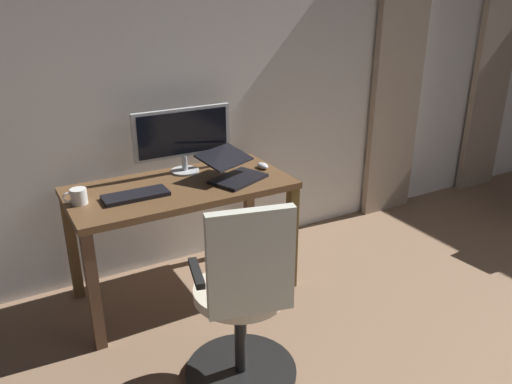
{
  "coord_description": "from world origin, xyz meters",
  "views": [
    {
      "loc": [
        2.63,
        -0.25,
        1.84
      ],
      "look_at": [
        1.46,
        -2.32,
        0.87
      ],
      "focal_mm": 35.46,
      "sensor_mm": 36.0,
      "label": 1
    }
  ],
  "objects_px": {
    "desk": "(181,201)",
    "mug_tea": "(78,196)",
    "office_chair": "(243,307)",
    "computer_keyboard": "(136,195)",
    "cell_phone_face_up": "(226,163)",
    "laptop": "(233,171)",
    "computer_monitor": "(183,135)",
    "computer_mouse": "(263,166)"
  },
  "relations": [
    {
      "from": "desk",
      "to": "mug_tea",
      "type": "distance_m",
      "value": 0.6
    },
    {
      "from": "desk",
      "to": "computer_monitor",
      "type": "height_order",
      "value": "computer_monitor"
    },
    {
      "from": "office_chair",
      "to": "cell_phone_face_up",
      "type": "relative_size",
      "value": 7.05
    },
    {
      "from": "laptop",
      "to": "desk",
      "type": "bearing_deg",
      "value": -34.39
    },
    {
      "from": "desk",
      "to": "computer_keyboard",
      "type": "distance_m",
      "value": 0.32
    },
    {
      "from": "computer_keyboard",
      "to": "cell_phone_face_up",
      "type": "relative_size",
      "value": 2.53
    },
    {
      "from": "computer_mouse",
      "to": "mug_tea",
      "type": "xyz_separation_m",
      "value": [
        1.16,
        0.01,
        0.03
      ]
    },
    {
      "from": "desk",
      "to": "computer_mouse",
      "type": "xyz_separation_m",
      "value": [
        -0.58,
        -0.01,
        0.12
      ]
    },
    {
      "from": "laptop",
      "to": "cell_phone_face_up",
      "type": "relative_size",
      "value": 2.97
    },
    {
      "from": "computer_monitor",
      "to": "computer_keyboard",
      "type": "xyz_separation_m",
      "value": [
        0.4,
        0.26,
        -0.23
      ]
    },
    {
      "from": "desk",
      "to": "cell_phone_face_up",
      "type": "distance_m",
      "value": 0.48
    },
    {
      "from": "mug_tea",
      "to": "desk",
      "type": "bearing_deg",
      "value": 179.47
    },
    {
      "from": "computer_keyboard",
      "to": "cell_phone_face_up",
      "type": "height_order",
      "value": "computer_keyboard"
    },
    {
      "from": "computer_monitor",
      "to": "mug_tea",
      "type": "height_order",
      "value": "computer_monitor"
    },
    {
      "from": "cell_phone_face_up",
      "to": "computer_keyboard",
      "type": "bearing_deg",
      "value": 9.09
    },
    {
      "from": "office_chair",
      "to": "laptop",
      "type": "height_order",
      "value": "office_chair"
    },
    {
      "from": "mug_tea",
      "to": "laptop",
      "type": "bearing_deg",
      "value": 175.52
    },
    {
      "from": "desk",
      "to": "computer_monitor",
      "type": "xyz_separation_m",
      "value": [
        -0.11,
        -0.21,
        0.34
      ]
    },
    {
      "from": "desk",
      "to": "computer_mouse",
      "type": "bearing_deg",
      "value": -178.54
    },
    {
      "from": "office_chair",
      "to": "computer_monitor",
      "type": "bearing_deg",
      "value": 94.34
    },
    {
      "from": "office_chair",
      "to": "cell_phone_face_up",
      "type": "distance_m",
      "value": 1.28
    },
    {
      "from": "desk",
      "to": "office_chair",
      "type": "xyz_separation_m",
      "value": [
        0.08,
        0.93,
        -0.17
      ]
    },
    {
      "from": "desk",
      "to": "office_chair",
      "type": "height_order",
      "value": "office_chair"
    },
    {
      "from": "desk",
      "to": "mug_tea",
      "type": "relative_size",
      "value": 10.17
    },
    {
      "from": "laptop",
      "to": "cell_phone_face_up",
      "type": "height_order",
      "value": "laptop"
    },
    {
      "from": "desk",
      "to": "computer_mouse",
      "type": "height_order",
      "value": "computer_mouse"
    },
    {
      "from": "office_chair",
      "to": "computer_keyboard",
      "type": "relative_size",
      "value": 2.79
    },
    {
      "from": "desk",
      "to": "laptop",
      "type": "xyz_separation_m",
      "value": [
        -0.32,
        0.07,
        0.16
      ]
    },
    {
      "from": "computer_keyboard",
      "to": "cell_phone_face_up",
      "type": "distance_m",
      "value": 0.75
    },
    {
      "from": "desk",
      "to": "cell_phone_face_up",
      "type": "xyz_separation_m",
      "value": [
        -0.41,
        -0.22,
        0.11
      ]
    },
    {
      "from": "office_chair",
      "to": "cell_phone_face_up",
      "type": "bearing_deg",
      "value": 80.73
    },
    {
      "from": "laptop",
      "to": "cell_phone_face_up",
      "type": "bearing_deg",
      "value": -130.78
    },
    {
      "from": "computer_monitor",
      "to": "computer_mouse",
      "type": "distance_m",
      "value": 0.55
    },
    {
      "from": "computer_monitor",
      "to": "cell_phone_face_up",
      "type": "distance_m",
      "value": 0.38
    },
    {
      "from": "computer_keyboard",
      "to": "laptop",
      "type": "height_order",
      "value": "laptop"
    },
    {
      "from": "cell_phone_face_up",
      "to": "mug_tea",
      "type": "relative_size",
      "value": 1.11
    },
    {
      "from": "laptop",
      "to": "mug_tea",
      "type": "bearing_deg",
      "value": -27.33
    },
    {
      "from": "computer_keyboard",
      "to": "mug_tea",
      "type": "xyz_separation_m",
      "value": [
        0.3,
        -0.06,
        0.03
      ]
    },
    {
      "from": "cell_phone_face_up",
      "to": "mug_tea",
      "type": "height_order",
      "value": "mug_tea"
    },
    {
      "from": "laptop",
      "to": "computer_mouse",
      "type": "bearing_deg",
      "value": 174.52
    },
    {
      "from": "desk",
      "to": "cell_phone_face_up",
      "type": "bearing_deg",
      "value": -152.32
    },
    {
      "from": "computer_monitor",
      "to": "mug_tea",
      "type": "distance_m",
      "value": 0.75
    }
  ]
}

